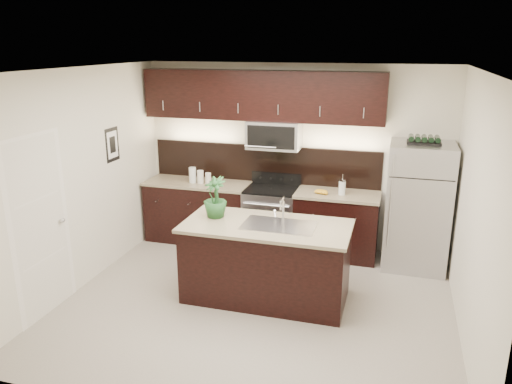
% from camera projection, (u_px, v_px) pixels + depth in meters
% --- Properties ---
extents(ground, '(4.50, 4.50, 0.00)m').
position_uv_depth(ground, '(256.00, 304.00, 5.92)').
color(ground, gray).
rests_on(ground, ground).
extents(room_walls, '(4.52, 4.02, 2.71)m').
position_uv_depth(room_walls, '(246.00, 165.00, 5.42)').
color(room_walls, beige).
rests_on(room_walls, ground).
extents(counter_run, '(3.51, 0.65, 0.94)m').
position_uv_depth(counter_run, '(258.00, 217.00, 7.46)').
color(counter_run, black).
rests_on(counter_run, ground).
extents(upper_fixtures, '(3.49, 0.40, 1.66)m').
position_uv_depth(upper_fixtures, '(263.00, 103.00, 7.10)').
color(upper_fixtures, black).
rests_on(upper_fixtures, counter_run).
extents(island, '(1.96, 0.96, 0.94)m').
position_uv_depth(island, '(266.00, 261.00, 5.95)').
color(island, black).
rests_on(island, ground).
extents(sink_faucet, '(0.84, 0.50, 0.28)m').
position_uv_depth(sink_faucet, '(279.00, 224.00, 5.78)').
color(sink_faucet, silver).
rests_on(sink_faucet, island).
extents(refrigerator, '(0.83, 0.75, 1.72)m').
position_uv_depth(refrigerator, '(418.00, 207.00, 6.69)').
color(refrigerator, '#B2B2B7').
rests_on(refrigerator, ground).
extents(wine_rack, '(0.42, 0.26, 0.10)m').
position_uv_depth(wine_rack, '(424.00, 140.00, 6.43)').
color(wine_rack, black).
rests_on(wine_rack, refrigerator).
extents(plant, '(0.37, 0.37, 0.50)m').
position_uv_depth(plant, '(215.00, 197.00, 5.99)').
color(plant, '#1F4E23').
rests_on(plant, island).
extents(canisters, '(0.35, 0.11, 0.23)m').
position_uv_depth(canisters, '(198.00, 176.00, 7.49)').
color(canisters, silver).
rests_on(canisters, counter_run).
extents(french_press, '(0.10, 0.10, 0.29)m').
position_uv_depth(french_press, '(342.00, 187.00, 6.92)').
color(french_press, silver).
rests_on(french_press, counter_run).
extents(bananas, '(0.23, 0.20, 0.06)m').
position_uv_depth(bananas, '(318.00, 191.00, 7.00)').
color(bananas, gold).
rests_on(bananas, counter_run).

